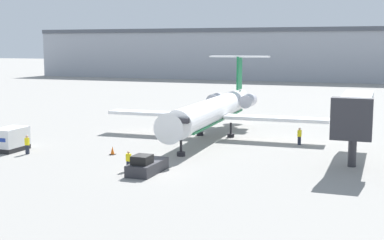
{
  "coord_description": "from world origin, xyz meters",
  "views": [
    {
      "loc": [
        17.8,
        -38.42,
        10.33
      ],
      "look_at": [
        0.0,
        9.99,
        3.05
      ],
      "focal_mm": 50.0,
      "sensor_mm": 36.0,
      "label": 1
    }
  ],
  "objects_px": {
    "pushback_tug": "(147,166)",
    "worker_by_wing": "(299,136)",
    "worker_near_tug": "(129,160)",
    "jet_bridge": "(356,111)",
    "airplane_main": "(214,110)",
    "luggage_cart": "(11,139)",
    "worker_on_apron": "(27,144)",
    "traffic_cone_left": "(112,151)"
  },
  "relations": [
    {
      "from": "worker_near_tug",
      "to": "jet_bridge",
      "type": "bearing_deg",
      "value": 31.45
    },
    {
      "from": "luggage_cart",
      "to": "worker_on_apron",
      "type": "distance_m",
      "value": 2.67
    },
    {
      "from": "worker_near_tug",
      "to": "jet_bridge",
      "type": "xyz_separation_m",
      "value": [
        17.23,
        10.54,
        3.59
      ]
    },
    {
      "from": "traffic_cone_left",
      "to": "jet_bridge",
      "type": "xyz_separation_m",
      "value": [
        21.65,
        5.2,
        4.07
      ]
    },
    {
      "from": "airplane_main",
      "to": "luggage_cart",
      "type": "relative_size",
      "value": 8.0
    },
    {
      "from": "pushback_tug",
      "to": "jet_bridge",
      "type": "relative_size",
      "value": 0.34
    },
    {
      "from": "pushback_tug",
      "to": "worker_on_apron",
      "type": "bearing_deg",
      "value": 167.98
    },
    {
      "from": "worker_by_wing",
      "to": "jet_bridge",
      "type": "distance_m",
      "value": 8.96
    },
    {
      "from": "worker_by_wing",
      "to": "jet_bridge",
      "type": "height_order",
      "value": "jet_bridge"
    },
    {
      "from": "traffic_cone_left",
      "to": "pushback_tug",
      "type": "bearing_deg",
      "value": -41.96
    },
    {
      "from": "luggage_cart",
      "to": "worker_by_wing",
      "type": "bearing_deg",
      "value": 26.22
    },
    {
      "from": "worker_on_apron",
      "to": "jet_bridge",
      "type": "xyz_separation_m",
      "value": [
        29.37,
        7.8,
        3.49
      ]
    },
    {
      "from": "airplane_main",
      "to": "jet_bridge",
      "type": "bearing_deg",
      "value": -24.81
    },
    {
      "from": "worker_near_tug",
      "to": "airplane_main",
      "type": "bearing_deg",
      "value": 84.72
    },
    {
      "from": "pushback_tug",
      "to": "traffic_cone_left",
      "type": "bearing_deg",
      "value": 138.04
    },
    {
      "from": "worker_by_wing",
      "to": "luggage_cart",
      "type": "bearing_deg",
      "value": -153.78
    },
    {
      "from": "worker_by_wing",
      "to": "pushback_tug",
      "type": "bearing_deg",
      "value": -120.2
    },
    {
      "from": "worker_by_wing",
      "to": "jet_bridge",
      "type": "relative_size",
      "value": 0.14
    },
    {
      "from": "worker_by_wing",
      "to": "jet_bridge",
      "type": "xyz_separation_m",
      "value": [
        5.79,
        -5.87,
        3.5
      ]
    },
    {
      "from": "pushback_tug",
      "to": "worker_on_apron",
      "type": "distance_m",
      "value": 14.21
    },
    {
      "from": "pushback_tug",
      "to": "worker_by_wing",
      "type": "bearing_deg",
      "value": 59.8
    },
    {
      "from": "pushback_tug",
      "to": "worker_by_wing",
      "type": "relative_size",
      "value": 2.47
    },
    {
      "from": "worker_by_wing",
      "to": "traffic_cone_left",
      "type": "height_order",
      "value": "worker_by_wing"
    },
    {
      "from": "worker_near_tug",
      "to": "worker_by_wing",
      "type": "bearing_deg",
      "value": 55.12
    },
    {
      "from": "traffic_cone_left",
      "to": "jet_bridge",
      "type": "height_order",
      "value": "jet_bridge"
    },
    {
      "from": "worker_near_tug",
      "to": "jet_bridge",
      "type": "relative_size",
      "value": 0.13
    },
    {
      "from": "jet_bridge",
      "to": "pushback_tug",
      "type": "bearing_deg",
      "value": -145.18
    },
    {
      "from": "pushback_tug",
      "to": "luggage_cart",
      "type": "height_order",
      "value": "luggage_cart"
    },
    {
      "from": "jet_bridge",
      "to": "worker_near_tug",
      "type": "bearing_deg",
      "value": -148.55
    },
    {
      "from": "airplane_main",
      "to": "jet_bridge",
      "type": "relative_size",
      "value": 2.08
    },
    {
      "from": "airplane_main",
      "to": "worker_by_wing",
      "type": "distance_m",
      "value": 10.12
    },
    {
      "from": "pushback_tug",
      "to": "luggage_cart",
      "type": "xyz_separation_m",
      "value": [
        -16.44,
        3.77,
        0.55
      ]
    },
    {
      "from": "luggage_cart",
      "to": "traffic_cone_left",
      "type": "height_order",
      "value": "luggage_cart"
    },
    {
      "from": "airplane_main",
      "to": "traffic_cone_left",
      "type": "xyz_separation_m",
      "value": [
        -6.06,
        -12.41,
        -2.7
      ]
    },
    {
      "from": "luggage_cart",
      "to": "worker_near_tug",
      "type": "relative_size",
      "value": 2.05
    },
    {
      "from": "airplane_main",
      "to": "traffic_cone_left",
      "type": "bearing_deg",
      "value": -116.02
    },
    {
      "from": "traffic_cone_left",
      "to": "airplane_main",
      "type": "bearing_deg",
      "value": 63.98
    },
    {
      "from": "airplane_main",
      "to": "traffic_cone_left",
      "type": "distance_m",
      "value": 14.07
    },
    {
      "from": "pushback_tug",
      "to": "worker_by_wing",
      "type": "height_order",
      "value": "worker_by_wing"
    },
    {
      "from": "pushback_tug",
      "to": "worker_on_apron",
      "type": "xyz_separation_m",
      "value": [
        -13.9,
        2.96,
        0.37
      ]
    },
    {
      "from": "luggage_cart",
      "to": "worker_by_wing",
      "type": "xyz_separation_m",
      "value": [
        26.11,
        12.86,
        -0.18
      ]
    },
    {
      "from": "airplane_main",
      "to": "worker_by_wing",
      "type": "bearing_deg",
      "value": -7.75
    }
  ]
}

